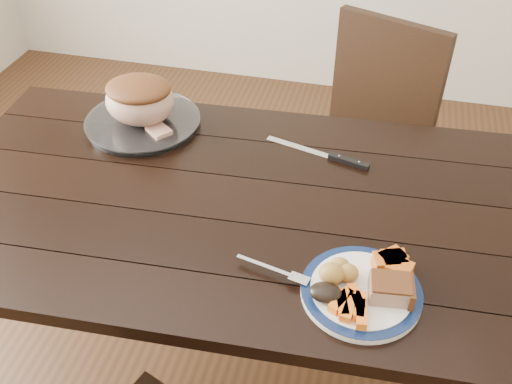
% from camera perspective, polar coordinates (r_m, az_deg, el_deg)
% --- Properties ---
extents(ground, '(4.00, 4.00, 0.00)m').
position_cam_1_polar(ground, '(2.07, -2.10, -16.52)').
color(ground, '#472B16').
rests_on(ground, ground).
extents(dining_table, '(1.65, 0.99, 0.75)m').
position_cam_1_polar(dining_table, '(1.57, -2.67, -3.11)').
color(dining_table, black).
rests_on(dining_table, ground).
extents(chair_far, '(0.55, 0.56, 0.93)m').
position_cam_1_polar(chair_far, '(2.19, 10.97, 5.72)').
color(chair_far, black).
rests_on(chair_far, ground).
extents(dinner_plate, '(0.27, 0.27, 0.02)m').
position_cam_1_polar(dinner_plate, '(1.29, 10.45, -9.82)').
color(dinner_plate, white).
rests_on(dinner_plate, dining_table).
extents(plate_rim, '(0.27, 0.27, 0.02)m').
position_cam_1_polar(plate_rim, '(1.28, 10.50, -9.57)').
color(plate_rim, '#0D1C43').
rests_on(plate_rim, dinner_plate).
extents(serving_platter, '(0.35, 0.35, 0.02)m').
position_cam_1_polar(serving_platter, '(1.81, -11.21, 6.81)').
color(serving_platter, white).
rests_on(serving_platter, dining_table).
extents(pork_slice, '(0.10, 0.08, 0.04)m').
position_cam_1_polar(pork_slice, '(1.26, 13.28, -9.43)').
color(pork_slice, tan).
rests_on(pork_slice, dinner_plate).
extents(roasted_potatoes, '(0.09, 0.08, 0.05)m').
position_cam_1_polar(roasted_potatoes, '(1.27, 8.23, -7.87)').
color(roasted_potatoes, gold).
rests_on(roasted_potatoes, dinner_plate).
extents(carrot_batons, '(0.09, 0.11, 0.02)m').
position_cam_1_polar(carrot_batons, '(1.23, 9.51, -11.11)').
color(carrot_batons, orange).
rests_on(carrot_batons, dinner_plate).
extents(pumpkin_wedges, '(0.10, 0.09, 0.04)m').
position_cam_1_polar(pumpkin_wedges, '(1.31, 13.48, -7.00)').
color(pumpkin_wedges, orange).
rests_on(pumpkin_wedges, dinner_plate).
extents(dark_mushroom, '(0.07, 0.05, 0.03)m').
position_cam_1_polar(dark_mushroom, '(1.24, 6.98, -9.95)').
color(dark_mushroom, black).
rests_on(dark_mushroom, dinner_plate).
extents(fork, '(0.18, 0.06, 0.00)m').
position_cam_1_polar(fork, '(1.29, 2.18, -7.93)').
color(fork, silver).
rests_on(fork, dinner_plate).
extents(roast_joint, '(0.21, 0.18, 0.14)m').
position_cam_1_polar(roast_joint, '(1.77, -11.52, 8.89)').
color(roast_joint, tan).
rests_on(roast_joint, serving_platter).
extents(cut_slice, '(0.09, 0.09, 0.02)m').
position_cam_1_polar(cut_slice, '(1.74, -9.69, 6.03)').
color(cut_slice, tan).
rests_on(cut_slice, serving_platter).
extents(carving_knife, '(0.31, 0.10, 0.01)m').
position_cam_1_polar(carving_knife, '(1.65, 7.98, 3.43)').
color(carving_knife, silver).
rests_on(carving_knife, dining_table).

